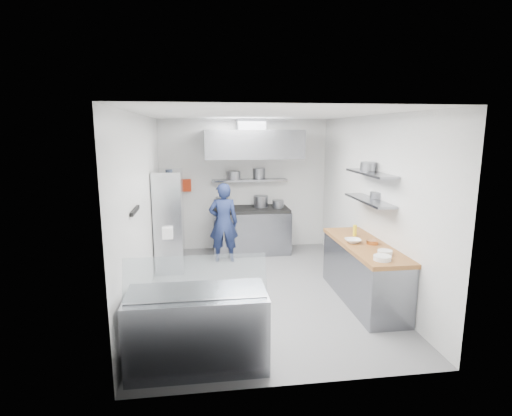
{
  "coord_description": "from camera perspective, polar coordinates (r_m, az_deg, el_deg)",
  "views": [
    {
      "loc": [
        -0.91,
        -6.08,
        2.56
      ],
      "look_at": [
        0.0,
        0.6,
        1.25
      ],
      "focal_mm": 28.0,
      "sensor_mm": 36.0,
      "label": 1
    }
  ],
  "objects": [
    {
      "name": "rack_bin_a",
      "position": [
        7.2,
        -12.49,
        -3.42
      ],
      "size": [
        0.18,
        0.22,
        0.2
      ],
      "primitive_type": "cube",
      "color": "white",
      "rests_on": "wire_rack"
    },
    {
      "name": "prep_counter_base",
      "position": [
        6.35,
        15.07,
        -9.09
      ],
      "size": [
        0.62,
        2.0,
        0.84
      ],
      "primitive_type": "cube",
      "color": "gray",
      "rests_on": "floor"
    },
    {
      "name": "display_case",
      "position": [
        4.6,
        -8.33,
        -16.76
      ],
      "size": [
        1.5,
        0.7,
        0.85
      ],
      "primitive_type": "cube",
      "color": "gray",
      "rests_on": "floor"
    },
    {
      "name": "chef",
      "position": [
        7.85,
        -4.66,
        -2.09
      ],
      "size": [
        0.59,
        0.41,
        1.57
      ],
      "primitive_type": "imported",
      "rotation": [
        0.0,
        0.0,
        3.09
      ],
      "color": "#19244B",
      "rests_on": "floor"
    },
    {
      "name": "shelf_pot_d",
      "position": [
        6.49,
        15.69,
        5.74
      ],
      "size": [
        0.24,
        0.24,
        0.14
      ],
      "primitive_type": "cylinder",
      "color": "slate",
      "rests_on": "wall_shelf_upper"
    },
    {
      "name": "wall_shelf_upper",
      "position": [
        6.35,
        16.03,
        4.79
      ],
      "size": [
        0.3,
        1.3,
        0.04
      ],
      "primitive_type": "cube",
      "color": "gray",
      "rests_on": "wall_right"
    },
    {
      "name": "plate_stack_a",
      "position": [
        5.48,
        17.59,
        -6.82
      ],
      "size": [
        0.23,
        0.23,
        0.06
      ],
      "primitive_type": "cylinder",
      "color": "white",
      "rests_on": "prep_counter_top"
    },
    {
      "name": "red_firebox",
      "position": [
        8.6,
        -9.98,
        3.21
      ],
      "size": [
        0.22,
        0.1,
        0.26
      ],
      "primitive_type": "cube",
      "color": "#B32A0E",
      "rests_on": "wall_back"
    },
    {
      "name": "extractor_hood",
      "position": [
        8.07,
        -0.58,
        9.15
      ],
      "size": [
        1.9,
        1.15,
        0.55
      ],
      "primitive_type": "cube",
      "color": "gray",
      "rests_on": "wall_back"
    },
    {
      "name": "stock_pot_mid",
      "position": [
        8.49,
        0.68,
        0.95
      ],
      "size": [
        0.31,
        0.31,
        0.24
      ],
      "primitive_type": "cylinder",
      "color": "slate",
      "rests_on": "cooktop"
    },
    {
      "name": "wall_shelf_lower",
      "position": [
        6.4,
        15.83,
        1.05
      ],
      "size": [
        0.3,
        1.3,
        0.04
      ],
      "primitive_type": "cube",
      "color": "gray",
      "rests_on": "wall_right"
    },
    {
      "name": "plate_stack_b",
      "position": [
        5.73,
        17.93,
        -6.06
      ],
      "size": [
        0.2,
        0.2,
        0.06
      ],
      "primitive_type": "cylinder",
      "color": "white",
      "rests_on": "prep_counter_top"
    },
    {
      "name": "ceiling",
      "position": [
        6.15,
        0.78,
        13.24
      ],
      "size": [
        5.0,
        5.0,
        0.0
      ],
      "primitive_type": "plane",
      "rotation": [
        3.14,
        0.0,
        0.0
      ],
      "color": "silver",
      "rests_on": "wall_back"
    },
    {
      "name": "wall_right",
      "position": [
        6.75,
        16.03,
        0.68
      ],
      "size": [
        2.8,
        5.0,
        0.02
      ],
      "primitive_type": "cube",
      "rotation": [
        1.57,
        0.0,
        -1.57
      ],
      "color": "white",
      "rests_on": "floor"
    },
    {
      "name": "rack_jar",
      "position": [
        7.19,
        -12.31,
        4.69
      ],
      "size": [
        0.12,
        0.12,
        0.18
      ],
      "primitive_type": "cylinder",
      "color": "black",
      "rests_on": "wire_rack"
    },
    {
      "name": "stock_pot_right",
      "position": [
        8.42,
        3.17,
        0.58
      ],
      "size": [
        0.24,
        0.24,
        0.16
      ],
      "primitive_type": "cylinder",
      "color": "slate",
      "rests_on": "cooktop"
    },
    {
      "name": "shelf_pot_b",
      "position": [
        8.73,
        0.41,
        5.02
      ],
      "size": [
        0.28,
        0.28,
        0.22
      ],
      "primitive_type": "cylinder",
      "color": "slate",
      "rests_on": "over_range_shelf"
    },
    {
      "name": "display_glass",
      "position": [
        4.23,
        -8.59,
        -9.75
      ],
      "size": [
        1.47,
        0.19,
        0.42
      ],
      "primitive_type": "cube",
      "rotation": [
        -0.38,
        0.0,
        0.0
      ],
      "color": "silver",
      "rests_on": "display_case"
    },
    {
      "name": "over_range_shelf",
      "position": [
        8.54,
        -0.92,
        4.0
      ],
      "size": [
        1.6,
        0.3,
        0.04
      ],
      "primitive_type": "cube",
      "color": "gray",
      "rests_on": "wall_back"
    },
    {
      "name": "rack_bin_b",
      "position": [
        7.61,
        -12.33,
        1.21
      ],
      "size": [
        0.13,
        0.16,
        0.14
      ],
      "primitive_type": "cube",
      "color": "yellow",
      "rests_on": "wire_rack"
    },
    {
      "name": "wall_front",
      "position": [
        3.87,
        6.28,
        -6.51
      ],
      "size": [
        3.6,
        2.8,
        0.02
      ],
      "primitive_type": "cube",
      "rotation": [
        -1.57,
        0.0,
        0.0
      ],
      "color": "white",
      "rests_on": "floor"
    },
    {
      "name": "hood_duct",
      "position": [
        8.29,
        -0.78,
        11.83
      ],
      "size": [
        0.55,
        0.55,
        0.24
      ],
      "primitive_type": "cube",
      "color": "slate",
      "rests_on": "extractor_hood"
    },
    {
      "name": "stock_pot_left",
      "position": [
        8.63,
        -4.85,
        0.96
      ],
      "size": [
        0.27,
        0.27,
        0.2
      ],
      "primitive_type": "cylinder",
      "color": "slate",
      "rests_on": "cooktop"
    },
    {
      "name": "squeeze_bottle",
      "position": [
        6.57,
        13.94,
        -3.15
      ],
      "size": [
        0.06,
        0.06,
        0.18
      ],
      "primitive_type": "cylinder",
      "color": "yellow",
      "rests_on": "prep_counter_top"
    },
    {
      "name": "mixing_bowl",
      "position": [
        6.2,
        13.67,
        -4.58
      ],
      "size": [
        0.26,
        0.26,
        0.06
      ],
      "primitive_type": "imported",
      "rotation": [
        0.0,
        0.0,
        -0.12
      ],
      "color": "white",
      "rests_on": "prep_counter_top"
    },
    {
      "name": "shelf_pot_a",
      "position": [
        8.43,
        -3.2,
        4.65
      ],
      "size": [
        0.28,
        0.28,
        0.18
      ],
      "primitive_type": "cylinder",
      "color": "slate",
      "rests_on": "over_range_shelf"
    },
    {
      "name": "cooktop",
      "position": [
        8.4,
        -0.71,
        -0.19
      ],
      "size": [
        1.57,
        0.78,
        0.06
      ],
      "primitive_type": "cube",
      "color": "black",
      "rests_on": "gas_range"
    },
    {
      "name": "floor",
      "position": [
        6.66,
        0.72,
        -11.62
      ],
      "size": [
        5.0,
        5.0,
        0.0
      ],
      "primitive_type": "plane",
      "color": "slate",
      "rests_on": "ground"
    },
    {
      "name": "gas_range",
      "position": [
        8.5,
        -0.7,
        -3.37
      ],
      "size": [
        1.6,
        0.8,
        0.9
      ],
      "primitive_type": "cube",
      "color": "gray",
      "rests_on": "floor"
    },
    {
      "name": "copper_pan",
      "position": [
        6.2,
        16.29,
        -4.7
      ],
      "size": [
        0.17,
        0.17,
        0.06
      ],
      "primitive_type": "cylinder",
      "color": "#C37537",
      "rests_on": "prep_counter_top"
    },
    {
      "name": "wire_rack",
      "position": [
        7.59,
        -12.27,
        -1.69
      ],
      "size": [
        0.5,
        0.9,
        1.85
      ],
      "primitive_type": "cube",
      "color": "silver",
      "rests_on": "floor"
    },
    {
      "name": "wall_left",
      "position": [
        6.25,
        -15.81,
        -0.12
      ],
      "size": [
        2.8,
        5.0,
        0.02
      ],
      "primitive_type": "cube",
      "rotation": [
        1.57,
        0.0,
        1.57
      ],
      "color": "white",
      "rests_on": "floor"
    },
    {
      "name": "prep_counter_top",
      "position": [
        6.21,
        15.27,
        -5.19
      ],
      "size": [
        0.65,
        2.04,
        0.06
      ],
      "primitive_type": "cube",
      "color": "brown",
      "rests_on": "prep_counter_base"
    },
    {
      "name": "shelf_pot_c",
      "position": [
        6.48,
        16.84,
        1.74
      ],
      "size": [
        0.2,
        0.2,
        0.1
      ],
      "primitive_type": "cylinder",
      "color": "slate",
      "rests_on": "wall_shelf_lower"
    },
    {
      "name": "wall_back",
      "position": [
        8.7,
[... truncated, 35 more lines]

